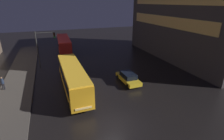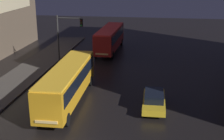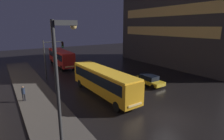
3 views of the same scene
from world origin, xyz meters
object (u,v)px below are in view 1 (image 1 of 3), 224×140
bus_near (73,76)px  pedestrian_mid (2,82)px  car_taxi (128,78)px  bus_far (64,44)px  traffic_light_main (44,43)px

bus_near → pedestrian_mid: (-8.18, 2.99, -0.83)m
car_taxi → pedestrian_mid: size_ratio=2.77×
bus_far → bus_near: bearing=89.4°
car_taxi → bus_near: bearing=-2.1°
car_taxi → traffic_light_main: bearing=-46.2°
traffic_light_main → bus_near: bearing=-73.5°
car_taxi → traffic_light_main: size_ratio=0.78×
bus_far → traffic_light_main: size_ratio=1.79×
traffic_light_main → car_taxi: bearing=-45.2°
bus_far → car_taxi: 19.52m
bus_far → pedestrian_mid: size_ratio=6.40×
bus_near → car_taxi: (7.32, -0.15, -1.23)m
car_taxi → traffic_light_main: (-10.37, 10.45, 3.32)m
bus_far → pedestrian_mid: 17.62m
bus_far → car_taxi: size_ratio=2.31×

